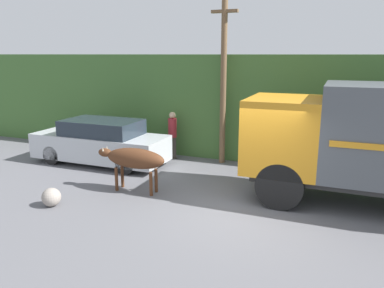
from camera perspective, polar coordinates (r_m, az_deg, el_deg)
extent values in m
plane|color=slate|center=(9.50, 8.16, -9.94)|extent=(60.00, 60.00, 0.00)
cube|color=#426B33|center=(16.08, 14.68, 6.36)|extent=(32.00, 6.43, 3.75)
cube|color=#2D2D2D|center=(10.39, 25.60, -5.08)|extent=(5.76, 1.81, 0.18)
cube|color=orange|center=(10.18, 13.86, 1.56)|extent=(1.88, 2.26, 1.89)
cube|color=#232D38|center=(10.28, 8.67, 3.85)|extent=(0.04, 1.92, 0.66)
cylinder|color=black|center=(9.62, 13.28, -6.06)|extent=(1.19, 0.50, 1.19)
ellipsoid|color=#512D19|center=(10.44, -8.63, -2.18)|extent=(1.76, 0.57, 0.57)
ellipsoid|color=#512D19|center=(10.94, -13.11, -1.27)|extent=(0.42, 0.25, 0.25)
cone|color=#B7AD93|center=(10.84, -13.43, -0.76)|extent=(0.06, 0.06, 0.11)
cone|color=#B7AD93|center=(10.99, -12.86, -0.53)|extent=(0.06, 0.06, 0.11)
cylinder|color=#512D19|center=(10.78, -11.45, -5.26)|extent=(0.09, 0.09, 0.68)
cylinder|color=#512D19|center=(11.03, -10.57, -4.79)|extent=(0.09, 0.09, 0.68)
cylinder|color=#512D19|center=(10.24, -6.29, -6.07)|extent=(0.09, 0.09, 0.68)
cylinder|color=#512D19|center=(10.50, -5.49, -5.55)|extent=(0.09, 0.09, 0.68)
cube|color=silver|center=(13.53, -13.81, -0.34)|extent=(4.78, 1.72, 0.85)
cube|color=#232D38|center=(13.32, -13.55, 2.48)|extent=(2.63, 1.58, 0.52)
cylinder|color=black|center=(13.97, -20.43, -1.56)|extent=(0.66, 0.28, 0.66)
cylinder|color=black|center=(12.22, -10.01, -2.99)|extent=(0.66, 0.28, 0.66)
cube|color=#38332D|center=(13.82, -2.97, -0.56)|extent=(0.31, 0.27, 0.80)
cylinder|color=maroon|center=(13.66, -3.01, 2.49)|extent=(0.41, 0.41, 0.70)
sphere|color=#DBB28E|center=(13.58, -3.03, 4.41)|extent=(0.23, 0.23, 0.23)
cylinder|color=brown|center=(12.92, 4.80, 9.71)|extent=(0.20, 0.20, 5.82)
cube|color=brown|center=(12.96, 5.01, 19.51)|extent=(0.90, 0.16, 0.10)
sphere|color=gray|center=(10.20, -20.64, -7.59)|extent=(0.48, 0.48, 0.48)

